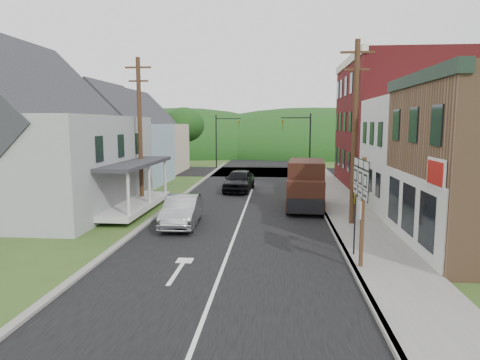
% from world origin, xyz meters
% --- Properties ---
extents(ground, '(120.00, 120.00, 0.00)m').
position_xyz_m(ground, '(0.00, 0.00, 0.00)').
color(ground, '#2D4719').
rests_on(ground, ground).
extents(road, '(9.00, 90.00, 0.02)m').
position_xyz_m(road, '(0.00, 10.00, 0.00)').
color(road, black).
rests_on(road, ground).
extents(cross_road, '(60.00, 9.00, 0.02)m').
position_xyz_m(cross_road, '(0.00, 27.00, 0.00)').
color(cross_road, black).
rests_on(cross_road, ground).
extents(sidewalk_right, '(2.80, 55.00, 0.15)m').
position_xyz_m(sidewalk_right, '(5.90, 8.00, 0.07)').
color(sidewalk_right, slate).
rests_on(sidewalk_right, ground).
extents(curb_right, '(0.20, 55.00, 0.15)m').
position_xyz_m(curb_right, '(4.55, 8.00, 0.07)').
color(curb_right, slate).
rests_on(curb_right, ground).
extents(curb_left, '(0.30, 55.00, 0.12)m').
position_xyz_m(curb_left, '(-4.65, 8.00, 0.06)').
color(curb_left, slate).
rests_on(curb_left, ground).
extents(storefront_white, '(8.00, 7.00, 6.50)m').
position_xyz_m(storefront_white, '(11.30, 7.50, 3.25)').
color(storefront_white, silver).
rests_on(storefront_white, ground).
extents(storefront_red, '(8.00, 12.00, 10.00)m').
position_xyz_m(storefront_red, '(11.30, 17.00, 5.00)').
color(storefront_red, maroon).
rests_on(storefront_red, ground).
extents(house_gray, '(10.20, 12.24, 8.35)m').
position_xyz_m(house_gray, '(-12.00, 6.00, 4.23)').
color(house_gray, '#939698').
rests_on(house_gray, ground).
extents(house_blue, '(7.14, 8.16, 7.28)m').
position_xyz_m(house_blue, '(-11.00, 17.00, 3.69)').
color(house_blue, '#98B7CF').
rests_on(house_blue, ground).
extents(house_cream, '(7.14, 8.16, 7.28)m').
position_xyz_m(house_cream, '(-11.50, 26.00, 3.69)').
color(house_cream, beige).
rests_on(house_cream, ground).
extents(utility_pole_right, '(1.60, 0.26, 9.00)m').
position_xyz_m(utility_pole_right, '(5.60, 3.50, 4.66)').
color(utility_pole_right, '#472D19').
rests_on(utility_pole_right, ground).
extents(utility_pole_left, '(1.60, 0.26, 9.00)m').
position_xyz_m(utility_pole_left, '(-6.50, 8.00, 4.66)').
color(utility_pole_left, '#472D19').
rests_on(utility_pole_left, ground).
extents(traffic_signal_right, '(2.87, 0.20, 6.00)m').
position_xyz_m(traffic_signal_right, '(4.30, 23.50, 3.76)').
color(traffic_signal_right, black).
rests_on(traffic_signal_right, ground).
extents(traffic_signal_left, '(2.87, 0.20, 6.00)m').
position_xyz_m(traffic_signal_left, '(-4.30, 30.50, 3.76)').
color(traffic_signal_left, black).
rests_on(traffic_signal_left, ground).
extents(tree_left_b, '(4.80, 4.80, 6.94)m').
position_xyz_m(tree_left_b, '(-17.00, 12.00, 4.88)').
color(tree_left_b, '#382616').
rests_on(tree_left_b, ground).
extents(tree_left_c, '(5.80, 5.80, 8.41)m').
position_xyz_m(tree_left_c, '(-19.00, 20.00, 5.94)').
color(tree_left_c, '#382616').
rests_on(tree_left_c, ground).
extents(tree_left_d, '(4.80, 4.80, 6.94)m').
position_xyz_m(tree_left_d, '(-9.00, 32.00, 4.88)').
color(tree_left_d, '#382616').
rests_on(tree_left_d, ground).
extents(forested_ridge, '(90.00, 30.00, 16.00)m').
position_xyz_m(forested_ridge, '(0.00, 55.00, 0.00)').
color(forested_ridge, '#163510').
rests_on(forested_ridge, ground).
extents(silver_sedan, '(1.82, 4.59, 1.49)m').
position_xyz_m(silver_sedan, '(-2.80, 2.83, 0.74)').
color(silver_sedan, '#A6A6AA').
rests_on(silver_sedan, ground).
extents(dark_sedan, '(2.32, 4.92, 1.63)m').
position_xyz_m(dark_sedan, '(-0.93, 13.92, 0.81)').
color(dark_sedan, black).
rests_on(dark_sedan, ground).
extents(delivery_van, '(2.46, 5.27, 2.87)m').
position_xyz_m(delivery_van, '(3.61, 7.54, 1.45)').
color(delivery_van, black).
rests_on(delivery_van, ground).
extents(route_sign_cluster, '(0.21, 2.16, 3.79)m').
position_xyz_m(route_sign_cluster, '(4.75, -3.05, 2.60)').
color(route_sign_cluster, '#472D19').
rests_on(route_sign_cluster, sidewalk_right).
extents(warning_sign, '(0.15, 0.73, 2.64)m').
position_xyz_m(warning_sign, '(4.78, -1.70, 1.84)').
color(warning_sign, black).
rests_on(warning_sign, sidewalk_right).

